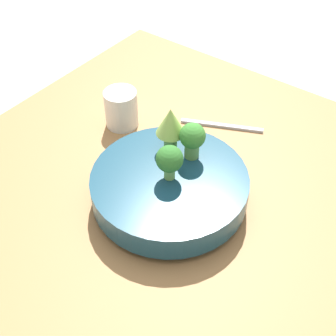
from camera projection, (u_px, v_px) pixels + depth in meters
ground_plane at (182, 203)px, 0.91m from camera, size 6.00×6.00×0.00m
table at (182, 196)px, 0.89m from camera, size 0.91×0.87×0.04m
bowl at (168, 186)px, 0.83m from camera, size 0.28×0.28×0.06m
romanesco_piece_near at (171, 124)px, 0.83m from camera, size 0.05×0.05×0.09m
broccoli_floret_center at (168, 159)px, 0.79m from camera, size 0.05×0.05×0.07m
broccoli_floret_front at (192, 138)px, 0.82m from camera, size 0.05×0.05×0.07m
cup at (121, 109)px, 0.99m from camera, size 0.07×0.07×0.08m
fork at (222, 126)px, 1.01m from camera, size 0.17×0.08×0.01m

